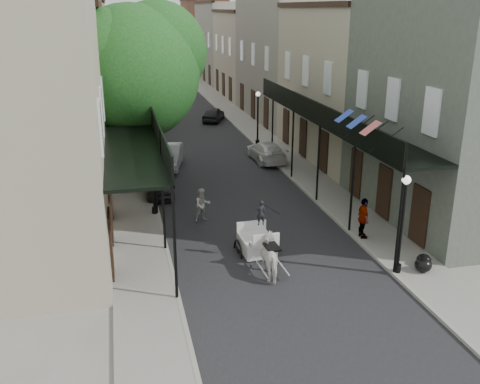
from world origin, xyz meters
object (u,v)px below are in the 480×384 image
pedestrian_sidewalk_right (363,218)px  car_right_far (213,114)px  lamppost_right_near (402,223)px  car_left_near (160,183)px  tree_near (140,67)px  horse (273,257)px  pedestrian_sidewalk_left (124,131)px  lamppost_right_far (258,117)px  car_left_far (137,106)px  carriage (254,228)px  tree_far (130,57)px  pedestrian_walking (203,205)px  car_left_mid (169,156)px  car_right_near (266,151)px  lamppost_left (153,174)px

pedestrian_sidewalk_right → car_right_far: (-1.60, 26.03, -0.37)m
lamppost_right_near → car_left_near: 13.50m
tree_near → car_left_near: bearing=-63.1°
horse → pedestrian_sidewalk_left: 22.09m
horse → lamppost_right_far: bearing=-105.7°
car_left_far → pedestrian_sidewalk_right: bearing=-82.8°
pedestrian_sidewalk_right → car_left_near: 11.07m
carriage → pedestrian_sidewalk_right: size_ratio=1.39×
pedestrian_sidewalk_left → car_right_far: size_ratio=0.48×
tree_far → car_left_far: bearing=85.6°
lamppost_right_far → horse: 19.57m
pedestrian_sidewalk_left → car_left_far: 12.17m
pedestrian_walking → car_left_far: pedestrian_walking is taller
lamppost_right_far → car_left_mid: 7.92m
car_left_far → car_right_near: car_left_far is taller
horse → pedestrian_sidewalk_left: pedestrian_sidewalk_left is taller
car_left_mid → car_right_far: car_left_mid is taller
tree_far → car_right_far: (6.85, 3.01, -5.22)m
pedestrian_walking → car_right_far: bearing=66.3°
lamppost_right_near → car_left_mid: bearing=112.7°
carriage → car_left_mid: bearing=97.0°
car_left_mid → horse: bearing=-68.6°
lamppost_left → car_right_near: (7.70, 8.00, -1.43)m
car_left_mid → pedestrian_walking: bearing=-73.3°
pedestrian_sidewalk_left → pedestrian_sidewalk_right: (9.31, -19.43, -0.00)m
lamppost_right_far → car_right_near: bearing=-97.1°
carriage → pedestrian_sidewalk_right: (4.68, -0.11, 0.05)m
car_left_mid → car_left_far: bearing=106.0°
lamppost_left → carriage: lamppost_left is taller
tree_near → lamppost_right_near: bearing=-55.7°
tree_far → lamppost_right_near: size_ratio=2.32×
lamppost_right_far → car_left_far: lamppost_right_far is taller
tree_far → car_left_far: tree_far is taller
lamppost_right_near → car_left_near: size_ratio=1.05×
carriage → horse: bearing=-90.0°
tree_near → lamppost_right_far: tree_near is taller
horse → car_right_near: bearing=-107.3°
tree_near → lamppost_left: size_ratio=2.60×
horse → car_left_near: (-3.22, 10.00, -0.12)m
lamppost_left → car_right_far: lamppost_left is taller
lamppost_right_near → pedestrian_sidewalk_left: (-9.21, 22.58, -1.05)m
car_left_mid → car_right_far: bearing=81.4°
horse → pedestrian_sidewalk_right: bearing=-157.3°
lamppost_right_near → horse: lamppost_right_near is taller
lamppost_right_near → car_left_mid: lamppost_right_near is taller
tree_near → horse: (3.82, -11.18, -5.76)m
horse → car_left_mid: bearing=-84.0°
car_left_mid → pedestrian_sidewalk_left: bearing=123.8°
carriage → car_left_mid: carriage is taller
lamppost_right_far → car_left_far: 16.61m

